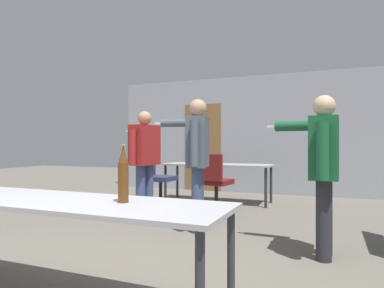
{
  "coord_description": "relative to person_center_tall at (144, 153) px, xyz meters",
  "views": [
    {
      "loc": [
        1.71,
        -1.5,
        1.1
      ],
      "look_at": [
        0.09,
        2.51,
        1.1
      ],
      "focal_mm": 32.0,
      "sensor_mm": 36.0,
      "label": 1
    }
  ],
  "objects": [
    {
      "name": "back_wall",
      "position": [
        0.93,
        3.07,
        0.36
      ],
      "size": [
        6.34,
        0.12,
        2.64
      ],
      "color": "#A3A8B2",
      "rests_on": "ground_plane"
    },
    {
      "name": "conference_table_near",
      "position": [
        1.03,
        -2.79,
        -0.29
      ],
      "size": [
        2.24,
        0.67,
        0.72
      ],
      "color": "#A8A8AD",
      "rests_on": "ground_plane"
    },
    {
      "name": "conference_table_far",
      "position": [
        0.67,
        1.6,
        -0.3
      ],
      "size": [
        2.05,
        0.67,
        0.72
      ],
      "color": "#A8A8AD",
      "rests_on": "ground_plane"
    },
    {
      "name": "person_center_tall",
      "position": [
        0.0,
        0.0,
        0.0
      ],
      "size": [
        0.74,
        0.77,
        1.61
      ],
      "rotation": [
        0.0,
        0.0,
        1.44
      ],
      "color": "#3D4C75",
      "rests_on": "ground_plane"
    },
    {
      "name": "person_right_polo",
      "position": [
        1.1,
        -0.58,
        0.05
      ],
      "size": [
        0.84,
        0.61,
        1.67
      ],
      "rotation": [
        0.0,
        0.0,
        1.78
      ],
      "color": "#3D4C75",
      "rests_on": "ground_plane"
    },
    {
      "name": "person_far_watching",
      "position": [
        2.6,
        -1.06,
        -0.02
      ],
      "size": [
        0.74,
        0.7,
        1.57
      ],
      "rotation": [
        0.0,
        0.0,
        1.54
      ],
      "color": "#28282D",
      "rests_on": "ground_plane"
    },
    {
      "name": "office_chair_side_rolled",
      "position": [
        -0.2,
        0.81,
        -0.5
      ],
      "size": [
        0.56,
        0.52,
        0.95
      ],
      "rotation": [
        0.0,
        0.0,
        4.67
      ],
      "color": "black",
      "rests_on": "ground_plane"
    },
    {
      "name": "office_chair_far_right",
      "position": [
        0.92,
        0.67,
        -0.51
      ],
      "size": [
        0.52,
        0.57,
        0.94
      ],
      "rotation": [
        0.0,
        0.0,
        6.16
      ],
      "color": "black",
      "rests_on": "ground_plane"
    },
    {
      "name": "beer_bottle",
      "position": [
        1.43,
        -2.73,
        -0.05
      ],
      "size": [
        0.07,
        0.07,
        0.38
      ],
      "color": "#563314",
      "rests_on": "conference_table_near"
    }
  ]
}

